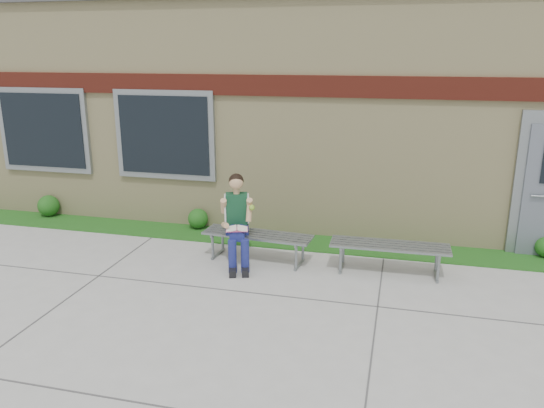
# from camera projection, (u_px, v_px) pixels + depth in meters

# --- Properties ---
(ground) EXTENTS (80.00, 80.00, 0.00)m
(ground) POSITION_uv_depth(u_px,v_px,m) (293.00, 316.00, 6.55)
(ground) COLOR #9E9E99
(ground) RESTS_ON ground
(grass_strip) EXTENTS (16.00, 0.80, 0.02)m
(grass_strip) POSITION_uv_depth(u_px,v_px,m) (325.00, 244.00, 8.97)
(grass_strip) COLOR #1A4B14
(grass_strip) RESTS_ON ground
(school_building) EXTENTS (16.20, 6.22, 4.20)m
(school_building) POSITION_uv_depth(u_px,v_px,m) (350.00, 101.00, 11.55)
(school_building) COLOR beige
(school_building) RESTS_ON ground
(bench_left) EXTENTS (1.74, 0.62, 0.44)m
(bench_left) POSITION_uv_depth(u_px,v_px,m) (258.00, 240.00, 8.20)
(bench_left) COLOR slate
(bench_left) RESTS_ON ground
(bench_right) EXTENTS (1.72, 0.50, 0.45)m
(bench_right) POSITION_uv_depth(u_px,v_px,m) (389.00, 251.00, 7.74)
(bench_right) COLOR slate
(bench_right) RESTS_ON ground
(girl) EXTENTS (0.61, 0.89, 1.39)m
(girl) POSITION_uv_depth(u_px,v_px,m) (237.00, 220.00, 7.97)
(girl) COLOR navy
(girl) RESTS_ON ground
(shrub_west) EXTENTS (0.41, 0.41, 0.41)m
(shrub_west) POSITION_uv_depth(u_px,v_px,m) (49.00, 206.00, 10.42)
(shrub_west) COLOR #1A4B14
(shrub_west) RESTS_ON grass_strip
(shrub_mid) EXTENTS (0.37, 0.37, 0.37)m
(shrub_mid) POSITION_uv_depth(u_px,v_px,m) (198.00, 219.00, 9.70)
(shrub_mid) COLOR #1A4B14
(shrub_mid) RESTS_ON grass_strip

